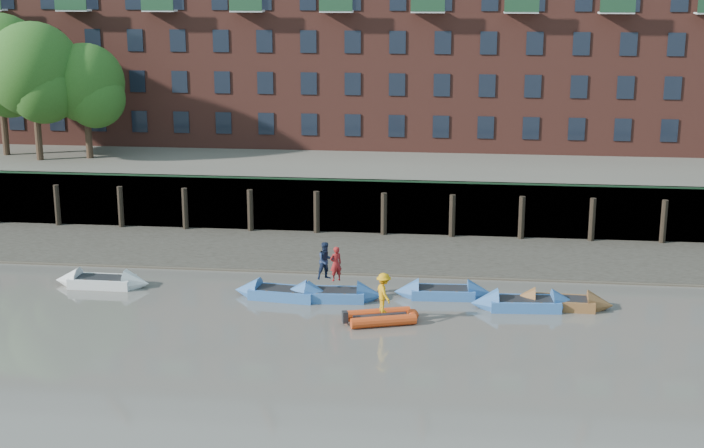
% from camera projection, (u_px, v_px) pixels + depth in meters
% --- Properties ---
extents(ground, '(220.00, 220.00, 0.00)m').
position_uv_depth(ground, '(390.00, 388.00, 36.69)').
color(ground, '#635E55').
rests_on(ground, ground).
extents(foreshore, '(110.00, 8.00, 0.50)m').
position_uv_depth(foreshore, '(414.00, 255.00, 54.01)').
color(foreshore, '#3D382F').
rests_on(foreshore, ground).
extents(mud_band, '(110.00, 1.60, 0.10)m').
position_uv_depth(mud_band, '(411.00, 273.00, 50.74)').
color(mud_band, '#4C4336').
rests_on(mud_band, ground).
extents(river_wall, '(110.00, 1.23, 3.30)m').
position_uv_depth(river_wall, '(419.00, 208.00, 57.83)').
color(river_wall, '#2D2A26').
rests_on(river_wall, ground).
extents(bank_terrace, '(110.00, 28.00, 3.20)m').
position_uv_depth(bank_terrace, '(427.00, 165.00, 70.94)').
color(bank_terrace, '#5E594D').
rests_on(bank_terrace, ground).
extents(apartment_terrace, '(80.60, 15.56, 20.98)m').
position_uv_depth(apartment_terrace, '(431.00, 6.00, 69.10)').
color(apartment_terrace, brown).
rests_on(apartment_terrace, bank_terrace).
extents(tree_cluster, '(11.76, 7.74, 9.40)m').
position_uv_depth(tree_cluster, '(30.00, 69.00, 63.57)').
color(tree_cluster, '#3A281C').
rests_on(tree_cluster, bank_terrace).
extents(rowboat_0, '(4.83, 1.47, 1.40)m').
position_uv_depth(rowboat_0, '(102.00, 282.00, 48.49)').
color(rowboat_0, silver).
rests_on(rowboat_0, ground).
extents(rowboat_2, '(5.00, 2.00, 1.41)m').
position_uv_depth(rowboat_2, '(283.00, 293.00, 46.73)').
color(rowboat_2, '#3567AB').
rests_on(rowboat_2, ground).
extents(rowboat_3, '(4.94, 1.71, 1.41)m').
position_uv_depth(rowboat_3, '(332.00, 295.00, 46.52)').
color(rowboat_3, '#3567AB').
rests_on(rowboat_3, ground).
extents(rowboat_4, '(4.75, 1.60, 1.36)m').
position_uv_depth(rowboat_4, '(443.00, 292.00, 46.87)').
color(rowboat_4, '#3567AB').
rests_on(rowboat_4, ground).
extents(rowboat_5, '(5.08, 1.79, 1.45)m').
position_uv_depth(rowboat_5, '(525.00, 304.00, 45.24)').
color(rowboat_5, '#3567AB').
rests_on(rowboat_5, ground).
extents(rowboat_6, '(4.82, 1.62, 1.38)m').
position_uv_depth(rowboat_6, '(561.00, 303.00, 45.40)').
color(rowboat_6, brown).
rests_on(rowboat_6, ground).
extents(rib_tender, '(3.29, 2.36, 0.56)m').
position_uv_depth(rib_tender, '(384.00, 317.00, 43.51)').
color(rib_tender, red).
rests_on(rib_tender, ground).
extents(person_rower_a, '(0.73, 0.68, 1.67)m').
position_uv_depth(person_rower_a, '(336.00, 264.00, 46.14)').
color(person_rower_a, maroon).
rests_on(person_rower_a, rowboat_3).
extents(person_rower_b, '(1.11, 1.05, 1.81)m').
position_uv_depth(person_rower_b, '(326.00, 261.00, 46.36)').
color(person_rower_b, '#19233F').
rests_on(person_rower_b, rowboat_3).
extents(person_rib_crew, '(1.09, 1.33, 1.79)m').
position_uv_depth(person_rib_crew, '(384.00, 293.00, 43.13)').
color(person_rib_crew, orange).
rests_on(person_rib_crew, rib_tender).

